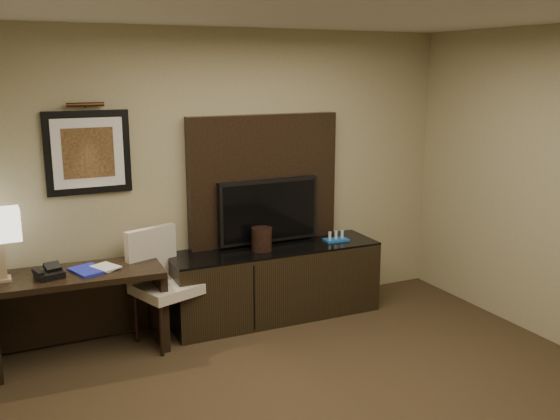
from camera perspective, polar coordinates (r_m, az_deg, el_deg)
ceiling at (r=3.61m, az=10.69°, el=18.33°), size 4.50×5.00×0.01m
wall_back at (r=5.89m, az=-4.41°, el=3.11°), size 4.50×0.01×2.70m
desk at (r=5.46m, az=-17.81°, el=-9.04°), size 1.39×0.66×0.73m
credenza at (r=5.99m, az=-0.46°, el=-6.62°), size 2.02×0.60×0.69m
tv_wall_panel at (r=5.96m, az=-1.49°, el=2.49°), size 1.50×0.12×1.30m
tv at (r=5.92m, az=-1.08°, el=-0.05°), size 1.00×0.08×0.60m
artwork at (r=5.49m, az=-17.16°, el=5.04°), size 0.70×0.04×0.70m
picture_light at (r=5.41m, az=-17.38°, el=9.19°), size 0.04×0.04×0.30m
desk_chair at (r=5.48m, az=-10.36°, el=-6.97°), size 0.64×0.68×1.01m
desk_phone at (r=5.26m, az=-20.35°, el=-5.32°), size 0.23×0.22×0.10m
blue_folder at (r=5.33m, az=-17.14°, el=-5.28°), size 0.31×0.36×0.02m
book at (r=5.28m, az=-16.46°, el=-4.22°), size 0.16×0.09×0.23m
ice_bucket at (r=5.77m, az=-1.69°, el=-2.67°), size 0.22×0.22×0.21m
minibar_tray at (r=6.12m, az=5.14°, el=-2.45°), size 0.24×0.16×0.08m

